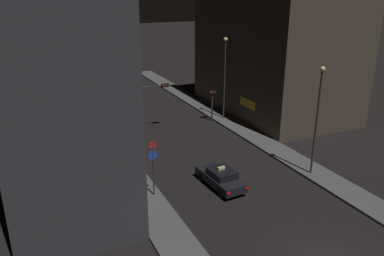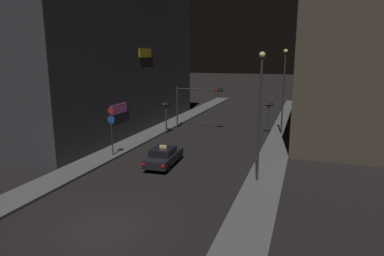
{
  "view_description": "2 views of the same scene",
  "coord_description": "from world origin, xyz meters",
  "px_view_note": "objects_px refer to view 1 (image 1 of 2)",
  "views": [
    {
      "loc": [
        -13.46,
        -12.11,
        13.63
      ],
      "look_at": [
        -0.4,
        16.27,
        2.33
      ],
      "focal_mm": 36.0,
      "sensor_mm": 36.0,
      "label": 1
    },
    {
      "loc": [
        8.93,
        -12.64,
        8.23
      ],
      "look_at": [
        -0.81,
        15.6,
        1.79
      ],
      "focal_mm": 31.14,
      "sensor_mm": 36.0,
      "label": 2
    }
  ],
  "objects_px": {
    "traffic_light_left_kerb": "(127,122)",
    "street_lamp_far_block": "(225,69)",
    "traffic_light_right_kerb": "(212,99)",
    "street_lamp_near_block": "(318,113)",
    "taxi": "(221,178)",
    "sign_pole_left": "(153,163)",
    "traffic_light_overhead": "(139,98)"
  },
  "relations": [
    {
      "from": "street_lamp_near_block",
      "to": "street_lamp_far_block",
      "type": "height_order",
      "value": "street_lamp_far_block"
    },
    {
      "from": "traffic_light_left_kerb",
      "to": "traffic_light_right_kerb",
      "type": "distance_m",
      "value": 10.99
    },
    {
      "from": "sign_pole_left",
      "to": "street_lamp_near_block",
      "type": "bearing_deg",
      "value": -8.82
    },
    {
      "from": "traffic_light_left_kerb",
      "to": "street_lamp_far_block",
      "type": "distance_m",
      "value": 12.73
    },
    {
      "from": "traffic_light_right_kerb",
      "to": "street_lamp_far_block",
      "type": "relative_size",
      "value": 0.4
    },
    {
      "from": "taxi",
      "to": "traffic_light_left_kerb",
      "type": "bearing_deg",
      "value": 112.33
    },
    {
      "from": "traffic_light_left_kerb",
      "to": "street_lamp_far_block",
      "type": "height_order",
      "value": "street_lamp_far_block"
    },
    {
      "from": "traffic_light_right_kerb",
      "to": "street_lamp_near_block",
      "type": "distance_m",
      "value": 15.0
    },
    {
      "from": "traffic_light_right_kerb",
      "to": "sign_pole_left",
      "type": "relative_size",
      "value": 0.88
    },
    {
      "from": "traffic_light_left_kerb",
      "to": "taxi",
      "type": "bearing_deg",
      "value": -67.67
    },
    {
      "from": "traffic_light_right_kerb",
      "to": "sign_pole_left",
      "type": "distance_m",
      "value": 17.06
    },
    {
      "from": "taxi",
      "to": "street_lamp_near_block",
      "type": "bearing_deg",
      "value": -9.81
    },
    {
      "from": "traffic_light_right_kerb",
      "to": "taxi",
      "type": "bearing_deg",
      "value": -115.1
    },
    {
      "from": "traffic_light_overhead",
      "to": "street_lamp_far_block",
      "type": "relative_size",
      "value": 0.62
    },
    {
      "from": "traffic_light_overhead",
      "to": "traffic_light_right_kerb",
      "type": "xyz_separation_m",
      "value": [
        8.2,
        0.2,
        -1.09
      ]
    },
    {
      "from": "traffic_light_right_kerb",
      "to": "street_lamp_far_block",
      "type": "height_order",
      "value": "street_lamp_far_block"
    },
    {
      "from": "taxi",
      "to": "traffic_light_overhead",
      "type": "relative_size",
      "value": 0.83
    },
    {
      "from": "sign_pole_left",
      "to": "street_lamp_far_block",
      "type": "height_order",
      "value": "street_lamp_far_block"
    },
    {
      "from": "traffic_light_left_kerb",
      "to": "street_lamp_near_block",
      "type": "xyz_separation_m",
      "value": [
        11.41,
        -11.28,
        2.56
      ]
    },
    {
      "from": "traffic_light_overhead",
      "to": "traffic_light_right_kerb",
      "type": "bearing_deg",
      "value": 1.37
    },
    {
      "from": "taxi",
      "to": "traffic_light_right_kerb",
      "type": "xyz_separation_m",
      "value": [
        6.32,
        13.48,
        1.78
      ]
    },
    {
      "from": "sign_pole_left",
      "to": "street_lamp_far_block",
      "type": "xyz_separation_m",
      "value": [
        12.64,
        12.84,
        3.03
      ]
    },
    {
      "from": "traffic_light_left_kerb",
      "to": "sign_pole_left",
      "type": "height_order",
      "value": "sign_pole_left"
    },
    {
      "from": "street_lamp_near_block",
      "to": "street_lamp_far_block",
      "type": "bearing_deg",
      "value": 88.3
    },
    {
      "from": "traffic_light_left_kerb",
      "to": "sign_pole_left",
      "type": "xyz_separation_m",
      "value": [
        -0.79,
        -9.39,
        0.07
      ]
    },
    {
      "from": "sign_pole_left",
      "to": "street_lamp_near_block",
      "type": "distance_m",
      "value": 12.6
    },
    {
      "from": "street_lamp_near_block",
      "to": "street_lamp_far_block",
      "type": "xyz_separation_m",
      "value": [
        0.44,
        14.73,
        0.54
      ]
    },
    {
      "from": "traffic_light_left_kerb",
      "to": "street_lamp_far_block",
      "type": "relative_size",
      "value": 0.39
    },
    {
      "from": "sign_pole_left",
      "to": "street_lamp_far_block",
      "type": "bearing_deg",
      "value": 45.45
    },
    {
      "from": "traffic_light_left_kerb",
      "to": "street_lamp_far_block",
      "type": "bearing_deg",
      "value": 16.25
    },
    {
      "from": "traffic_light_right_kerb",
      "to": "street_lamp_far_block",
      "type": "bearing_deg",
      "value": -0.45
    },
    {
      "from": "traffic_light_overhead",
      "to": "street_lamp_near_block",
      "type": "relative_size",
      "value": 0.66
    }
  ]
}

